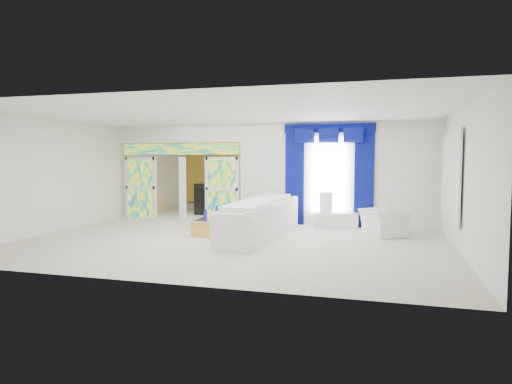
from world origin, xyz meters
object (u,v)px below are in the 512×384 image
(coffee_table, at_px, (215,225))
(console_table, at_px, (336,220))
(armchair, at_px, (383,223))
(grand_piano, at_px, (223,196))
(white_sofa, at_px, (261,220))

(coffee_table, bearing_deg, console_table, 31.08)
(armchair, height_order, grand_piano, grand_piano)
(coffee_table, height_order, console_table, console_table)
(grand_piano, bearing_deg, white_sofa, -64.60)
(white_sofa, distance_m, armchair, 3.08)
(armchair, bearing_deg, coffee_table, 67.00)
(armchair, xyz_separation_m, grand_piano, (-5.89, 4.41, 0.19))
(white_sofa, bearing_deg, grand_piano, 121.08)
(white_sofa, xyz_separation_m, grand_piano, (-2.95, 5.32, 0.12))
(coffee_table, relative_size, grand_piano, 0.83)
(coffee_table, bearing_deg, armchair, 8.10)
(white_sofa, height_order, console_table, white_sofa)
(white_sofa, bearing_deg, armchair, 19.29)
(console_table, distance_m, armchair, 1.76)
(white_sofa, xyz_separation_m, armchair, (2.94, 0.91, -0.07))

